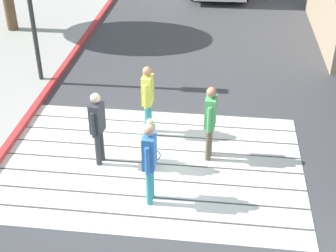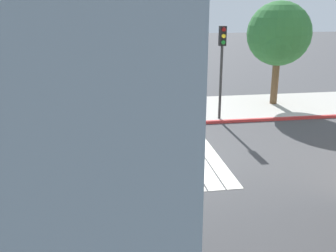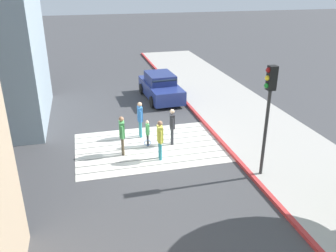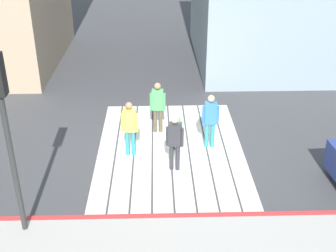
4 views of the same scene
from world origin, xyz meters
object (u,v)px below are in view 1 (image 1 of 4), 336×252
Objects in this scene: pedestrian_adult_lead at (210,118)px; pedestrian_child_with_racket at (151,141)px; pedestrian_teen_behind at (98,124)px; pedestrian_adult_side at (148,96)px; pedestrian_adult_trailing at (149,158)px.

pedestrian_adult_lead reaches higher than pedestrian_child_with_racket.
pedestrian_adult_lead is 2.31m from pedestrian_teen_behind.
pedestrian_adult_lead is at bearing 11.07° from pedestrian_teen_behind.
pedestrian_adult_side is at bearing 101.06° from pedestrian_child_with_racket.
pedestrian_adult_trailing is 1.09m from pedestrian_child_with_racket.
pedestrian_adult_side reaches higher than pedestrian_child_with_racket.
pedestrian_adult_lead is 1.32m from pedestrian_child_with_racket.
pedestrian_adult_side is at bearing 150.29° from pedestrian_adult_lead.
pedestrian_adult_trailing is (-1.03, -1.55, 0.01)m from pedestrian_adult_lead.
pedestrian_adult_lead is at bearing 23.96° from pedestrian_child_with_racket.
pedestrian_adult_side is 1.40m from pedestrian_child_with_racket.
pedestrian_adult_side is at bearing 99.62° from pedestrian_adult_trailing.
pedestrian_adult_trailing is at bearing -123.54° from pedestrian_adult_lead.
pedestrian_teen_behind is (-2.27, -0.44, -0.03)m from pedestrian_adult_lead.
pedestrian_adult_trailing reaches higher than pedestrian_adult_lead.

